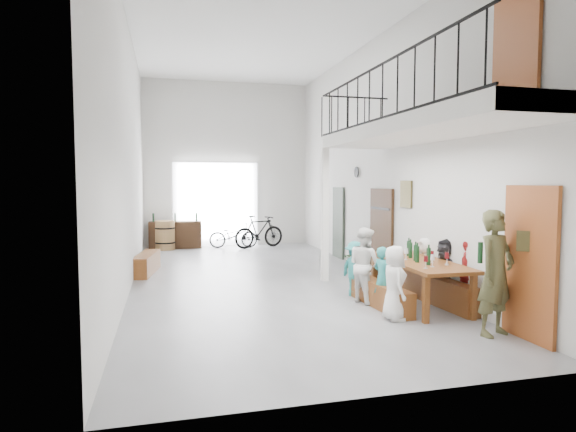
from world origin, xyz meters
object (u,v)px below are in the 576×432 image
object	(u,v)px
bicycle_near	(233,235)
side_bench	(147,263)
host_standing	(496,273)
tasting_table	(419,265)
bench_inner	(380,295)
serving_counter	(175,235)
oak_barrel	(165,235)

from	to	relation	value
bicycle_near	side_bench	bearing A→B (deg)	152.34
side_bench	host_standing	size ratio (longest dim) A/B	0.94
tasting_table	side_bench	distance (m)	6.37
bench_inner	serving_counter	size ratio (longest dim) A/B	1.10
oak_barrel	bench_inner	bearing A→B (deg)	-66.36
tasting_table	host_standing	bearing A→B (deg)	-81.18
bicycle_near	serving_counter	bearing A→B (deg)	84.88
oak_barrel	bicycle_near	xyz separation A→B (m)	(2.16, -0.11, -0.05)
side_bench	oak_barrel	distance (m)	4.03
side_bench	serving_counter	xyz separation A→B (m)	(0.75, 4.26, 0.21)
oak_barrel	host_standing	xyz separation A→B (m)	(4.49, -10.00, 0.42)
tasting_table	bench_inner	bearing A→B (deg)	175.06
bench_inner	bicycle_near	bearing A→B (deg)	96.84
bench_inner	host_standing	size ratio (longest dim) A/B	1.04
oak_barrel	serving_counter	xyz separation A→B (m)	(0.33, 0.25, -0.02)
tasting_table	bench_inner	size ratio (longest dim) A/B	1.29
tasting_table	side_bench	bearing A→B (deg)	139.63
side_bench	serving_counter	distance (m)	4.33
side_bench	bicycle_near	bearing A→B (deg)	56.40
tasting_table	oak_barrel	world-z (taller)	oak_barrel
serving_counter	oak_barrel	bearing A→B (deg)	-139.55
side_bench	serving_counter	size ratio (longest dim) A/B	1.00
oak_barrel	bicycle_near	distance (m)	2.17
host_standing	bicycle_near	bearing A→B (deg)	83.52
bench_inner	side_bench	distance (m)	5.80
tasting_table	bicycle_near	xyz separation A→B (m)	(-2.11, 8.17, -0.30)
host_standing	oak_barrel	bearing A→B (deg)	94.47
side_bench	serving_counter	world-z (taller)	serving_counter
host_standing	bench_inner	bearing A→B (deg)	96.77
bench_inner	host_standing	bearing A→B (deg)	-66.68
bicycle_near	bench_inner	bearing A→B (deg)	-164.09
bench_inner	bicycle_near	xyz separation A→B (m)	(-1.42, 8.08, 0.20)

